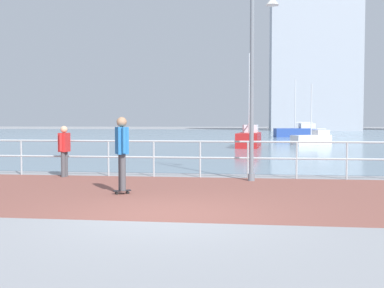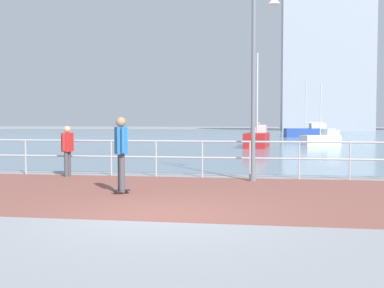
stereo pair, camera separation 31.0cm
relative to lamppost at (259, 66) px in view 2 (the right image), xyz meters
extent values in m
plane|color=gray|center=(-1.66, 35.03, -3.17)|extent=(220.00, 220.00, 0.00)
cube|color=brown|center=(-1.66, -2.46, -3.17)|extent=(28.00, 6.14, 0.01)
cube|color=#6B899E|center=(-1.66, 45.62, -3.17)|extent=(180.00, 88.00, 0.00)
cylinder|color=#B2BCC1|center=(-7.26, 0.62, -2.63)|extent=(0.05, 0.05, 1.07)
cylinder|color=#B2BCC1|center=(-5.86, 0.62, -2.63)|extent=(0.05, 0.05, 1.07)
cylinder|color=#B2BCC1|center=(-4.46, 0.62, -2.63)|extent=(0.05, 0.05, 1.07)
cylinder|color=#B2BCC1|center=(-3.06, 0.62, -2.63)|extent=(0.05, 0.05, 1.07)
cylinder|color=#B2BCC1|center=(-1.66, 0.62, -2.63)|extent=(0.05, 0.05, 1.07)
cylinder|color=#B2BCC1|center=(-0.26, 0.62, -2.63)|extent=(0.05, 0.05, 1.07)
cylinder|color=#B2BCC1|center=(1.14, 0.62, -2.63)|extent=(0.05, 0.05, 1.07)
cylinder|color=#B2BCC1|center=(2.54, 0.62, -2.63)|extent=(0.05, 0.05, 1.07)
cylinder|color=#B2BCC1|center=(-1.66, 0.62, -2.10)|extent=(25.20, 0.06, 0.06)
cylinder|color=#B2BCC1|center=(-1.66, 0.62, -2.58)|extent=(25.20, 0.06, 0.06)
cylinder|color=slate|center=(-0.15, 0.02, -3.07)|extent=(0.19, 0.19, 0.20)
cylinder|color=slate|center=(-0.15, 0.02, -0.60)|extent=(0.12, 0.12, 5.14)
cone|color=silver|center=(0.39, -0.04, 1.76)|extent=(0.36, 0.36, 0.22)
cylinder|color=black|center=(-2.99, -2.65, -3.14)|extent=(0.07, 0.06, 0.06)
cylinder|color=black|center=(-2.95, -2.71, -3.14)|extent=(0.07, 0.06, 0.06)
cylinder|color=black|center=(-3.21, -2.77, -3.14)|extent=(0.07, 0.06, 0.06)
cylinder|color=black|center=(-3.18, -2.84, -3.14)|extent=(0.07, 0.06, 0.06)
cube|color=black|center=(-3.08, -2.74, -3.09)|extent=(0.40, 0.29, 0.02)
cylinder|color=#4C4C51|center=(-3.12, -2.67, -2.67)|extent=(0.18, 0.18, 0.83)
cylinder|color=#4C4C51|center=(-3.04, -2.81, -2.67)|extent=(0.18, 0.18, 0.83)
cube|color=#236BB2|center=(-3.08, -2.74, -1.95)|extent=(0.38, 0.41, 0.61)
cylinder|color=#236BB2|center=(-3.20, -2.54, -1.93)|extent=(0.12, 0.12, 0.58)
cylinder|color=#236BB2|center=(-2.97, -2.94, -1.93)|extent=(0.12, 0.12, 0.58)
sphere|color=#A37A5B|center=(-3.08, -2.74, -1.52)|extent=(0.23, 0.23, 0.23)
cylinder|color=#4C4C51|center=(-5.70, 0.35, -2.79)|extent=(0.14, 0.14, 0.76)
cylinder|color=#4C4C51|center=(-5.72, 0.19, -2.79)|extent=(0.14, 0.14, 0.76)
cube|color=red|center=(-5.71, 0.27, -2.13)|extent=(0.26, 0.36, 0.56)
cylinder|color=red|center=(-5.69, 0.50, -2.12)|extent=(0.10, 0.10, 0.53)
cylinder|color=red|center=(-5.73, 0.04, -2.12)|extent=(0.10, 0.10, 0.53)
sphere|color=#DBAD89|center=(-5.71, 0.27, -1.75)|extent=(0.21, 0.21, 0.21)
cube|color=white|center=(4.28, 21.86, -2.83)|extent=(3.16, 2.58, 0.68)
cube|color=silver|center=(5.06, 22.39, -2.30)|extent=(1.32, 1.20, 0.38)
cylinder|color=silver|center=(4.28, 21.86, -0.61)|extent=(0.08, 0.08, 3.76)
cylinder|color=silver|center=(4.85, 22.25, -2.04)|extent=(1.21, 0.85, 0.06)
cube|color=#284799|center=(4.67, 38.30, -2.69)|extent=(4.64, 2.25, 0.95)
cube|color=silver|center=(5.98, 38.57, -1.95)|extent=(1.76, 1.27, 0.53)
cylinder|color=silver|center=(4.67, 38.30, 0.43)|extent=(0.11, 0.11, 5.30)
cylinder|color=silver|center=(5.63, 38.50, -1.58)|extent=(1.98, 0.49, 0.08)
cube|color=#B21E1E|center=(-0.26, 17.50, -2.70)|extent=(1.69, 4.45, 0.93)
cube|color=silver|center=(-0.16, 18.80, -1.98)|extent=(1.07, 1.64, 0.52)
cylinder|color=silver|center=(-0.26, 17.50, 0.36)|extent=(0.10, 0.10, 5.19)
cylinder|color=silver|center=(-0.18, 18.45, -1.61)|extent=(0.24, 1.96, 0.08)
cube|color=#A3A8B2|center=(11.85, 78.37, 11.42)|extent=(16.38, 10.12, 29.18)
camera|label=1|loc=(-0.20, -12.91, -1.52)|focal=43.17mm
camera|label=2|loc=(0.11, -12.87, -1.52)|focal=43.17mm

